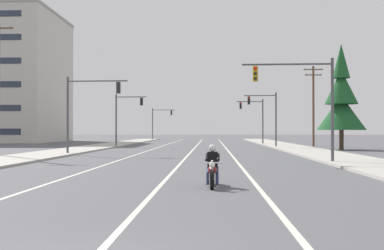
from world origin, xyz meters
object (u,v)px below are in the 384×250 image
traffic_signal_far_left (159,119)px  utility_pole_right_far (313,103)px  traffic_signal_mid_right (267,112)px  traffic_signal_mid_left (125,113)px  traffic_signal_near_right (306,93)px  motorcycle_with_rider (212,170)px  traffic_signal_near_left (85,103)px  traffic_signal_far_right (255,115)px  conifer_tree_right_verge_far (341,101)px

traffic_signal_far_left → utility_pole_right_far: (22.35, -35.93, 1.10)m
traffic_signal_mid_right → traffic_signal_mid_left: same height
traffic_signal_near_right → traffic_signal_far_left: bearing=103.4°
motorcycle_with_rider → traffic_signal_near_right: size_ratio=0.35×
traffic_signal_near_right → traffic_signal_near_left: (-15.58, 9.49, -0.03)m
traffic_signal_near_right → traffic_signal_far_right: (0.50, 38.07, -0.11)m
motorcycle_with_rider → utility_pole_right_far: 43.96m
traffic_signal_near_left → traffic_signal_far_right: same height
conifer_tree_right_verge_far → traffic_signal_mid_left: bearing=161.0°
traffic_signal_near_right → conifer_tree_right_verge_far: bearing=69.9°
motorcycle_with_rider → traffic_signal_far_right: traffic_signal_far_right is taller
motorcycle_with_rider → traffic_signal_far_right: size_ratio=0.35×
motorcycle_with_rider → utility_pole_right_far: (12.17, 41.99, 4.59)m
traffic_signal_mid_right → conifer_tree_right_verge_far: conifer_tree_right_verge_far is taller
utility_pole_right_far → conifer_tree_right_verge_far: size_ratio=0.91×
traffic_signal_near_left → traffic_signal_mid_left: size_ratio=1.00×
traffic_signal_near_left → traffic_signal_far_right: size_ratio=1.00×
motorcycle_with_rider → utility_pole_right_far: bearing=73.8°
motorcycle_with_rider → traffic_signal_mid_right: (6.25, 38.41, 3.43)m
traffic_signal_near_right → traffic_signal_mid_right: same height
traffic_signal_mid_left → utility_pole_right_far: (22.39, 1.72, 1.15)m
traffic_signal_mid_left → traffic_signal_near_left: bearing=-89.5°
traffic_signal_mid_right → traffic_signal_mid_left: bearing=173.6°
traffic_signal_far_left → traffic_signal_far_right: bearing=-59.8°
traffic_signal_near_right → conifer_tree_right_verge_far: (7.40, 20.23, 0.72)m
traffic_signal_near_left → traffic_signal_mid_left: (-0.16, 18.73, -0.08)m
traffic_signal_near_right → utility_pole_right_far: (6.65, 29.94, 1.04)m
traffic_signal_near_right → traffic_signal_far_left: 67.71m
traffic_signal_near_right → traffic_signal_near_left: same height
traffic_signal_near_left → traffic_signal_far_left: 56.37m
traffic_signal_mid_right → conifer_tree_right_verge_far: (6.67, -6.12, 0.83)m
traffic_signal_near_left → traffic_signal_mid_right: bearing=45.9°
traffic_signal_far_left → conifer_tree_right_verge_far: 51.15m
traffic_signal_near_left → traffic_signal_far_right: 32.80m
traffic_signal_mid_left → conifer_tree_right_verge_far: (23.14, -7.99, 0.83)m
traffic_signal_mid_left → utility_pole_right_far: size_ratio=0.65×
traffic_signal_mid_right → motorcycle_with_rider: bearing=-99.2°
traffic_signal_near_left → traffic_signal_far_left: same height
traffic_signal_far_right → utility_pole_right_far: utility_pole_right_far is taller
traffic_signal_near_left → traffic_signal_mid_right: (16.32, 16.87, -0.08)m
motorcycle_with_rider → conifer_tree_right_verge_far: (12.92, 32.28, 4.26)m
traffic_signal_far_right → conifer_tree_right_verge_far: size_ratio=0.59×
traffic_signal_near_right → traffic_signal_far_left: same height
conifer_tree_right_verge_far → traffic_signal_near_left: bearing=-154.9°
traffic_signal_near_right → traffic_signal_mid_left: 32.31m
traffic_signal_mid_right → traffic_signal_far_right: same height
traffic_signal_far_right → traffic_signal_far_left: 32.17m
traffic_signal_far_left → traffic_signal_mid_right: bearing=-67.4°
motorcycle_with_rider → traffic_signal_far_left: size_ratio=0.35×
traffic_signal_mid_right → traffic_signal_near_right: bearing=-91.6°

